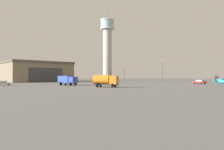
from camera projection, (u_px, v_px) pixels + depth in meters
name	position (u px, v px, depth m)	size (l,w,h in m)	color
ground_plane	(127.00, 86.00, 58.71)	(400.00, 400.00, 0.00)	#60605E
control_tower	(108.00, 46.00, 117.52)	(7.88, 7.88, 37.35)	#B2AD9E
hangar	(37.00, 72.00, 104.82)	(37.97, 37.57, 9.47)	#7A6B56
truck_fuel_tanker_orange	(107.00, 80.00, 51.94)	(6.37, 4.31, 2.97)	#38383D
truck_box_blue	(69.00, 80.00, 62.37)	(6.00, 4.75, 2.73)	#38383D
car_silver	(4.00, 83.00, 60.28)	(4.40, 3.28, 1.37)	#B7BABF
car_red	(201.00, 82.00, 73.27)	(3.63, 4.40, 1.37)	red
light_post_west	(164.00, 69.00, 102.80)	(0.44, 0.44, 10.13)	#38383D
light_post_east	(125.00, 71.00, 104.87)	(0.44, 0.44, 8.32)	#38383D
light_post_north	(111.00, 71.00, 108.49)	(0.44, 0.44, 8.33)	#38383D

